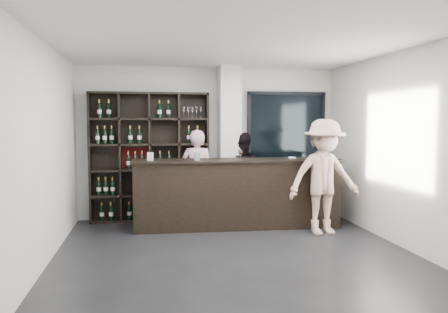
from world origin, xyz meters
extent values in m
cube|color=black|center=(0.00, 0.00, -0.01)|extent=(5.00, 5.50, 0.01)
cube|color=silver|center=(0.35, 2.47, 1.45)|extent=(0.40, 0.40, 2.90)
cube|color=black|center=(1.55, 2.69, 1.40)|extent=(1.60, 0.08, 2.10)
cube|color=black|center=(1.55, 2.69, 1.40)|extent=(1.48, 0.02, 1.98)
cube|color=black|center=(0.35, 1.75, 0.58)|extent=(3.56, 0.67, 1.17)
cube|color=black|center=(0.35, 1.75, 1.18)|extent=(3.64, 0.75, 0.03)
imported|color=#E3ABBB|center=(-0.28, 2.40, 0.86)|extent=(0.72, 0.59, 1.71)
imported|color=black|center=(0.56, 2.40, 0.83)|extent=(0.83, 0.66, 1.65)
imported|color=tan|center=(1.67, 1.05, 0.95)|extent=(1.26, 0.77, 1.90)
cylinder|color=silver|center=(-0.37, 1.62, 1.27)|extent=(0.13, 0.13, 0.13)
cube|color=white|center=(1.38, 1.84, 1.21)|extent=(0.13, 0.13, 0.02)
cube|color=white|center=(-1.15, 1.74, 1.27)|extent=(0.10, 0.08, 0.14)
camera|label=1|loc=(-1.20, -5.69, 1.86)|focal=35.00mm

